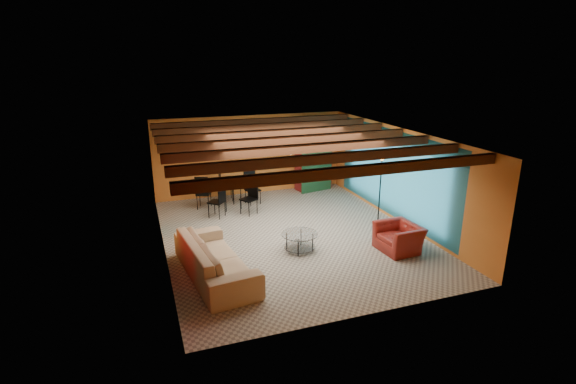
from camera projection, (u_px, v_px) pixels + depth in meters
name	position (u px, v px, depth m)	size (l,w,h in m)	color
room	(289.00, 148.00, 11.03)	(6.52, 8.01, 2.71)	gray
sofa	(215.00, 258.00, 9.36)	(2.85, 1.12, 0.83)	tan
armchair	(399.00, 238.00, 10.63)	(1.03, 0.90, 0.67)	maroon
coffee_table	(300.00, 242.00, 10.64)	(0.90, 0.90, 0.46)	silver
dining_table	(230.00, 192.00, 13.52)	(2.07, 2.07, 1.08)	white
armoire	(313.00, 160.00, 15.34)	(1.21, 0.59, 2.12)	maroon
floor_lamp	(380.00, 189.00, 12.14)	(0.42, 0.42, 2.05)	black
ceiling_fan	(291.00, 148.00, 10.93)	(1.50, 1.50, 0.44)	#472614
painting	(225.00, 148.00, 14.41)	(1.05, 0.03, 0.65)	black
potted_plant	(314.00, 124.00, 14.96)	(0.40, 0.35, 0.44)	#26661E
vase	(229.00, 172.00, 13.32)	(0.19, 0.19, 0.19)	orange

